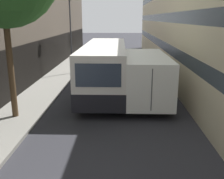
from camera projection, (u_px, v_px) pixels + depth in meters
The scene contains 7 objects.
ground_plane at pixel (112, 105), 14.78m from camera, with size 150.00×150.00×0.00m, color #2B2B30.
sidewalk_left at pixel (31, 103), 14.89m from camera, with size 2.38×60.00×0.16m.
building_right_apartment at pixel (213, 12), 13.30m from camera, with size 2.40×60.00×10.15m.
bus at pixel (105, 67), 17.03m from camera, with size 2.58×10.60×3.12m.
box_truck at pixel (144, 73), 16.01m from camera, with size 2.38×8.84×2.73m.
panel_van at pixel (101, 55), 26.62m from camera, with size 1.83×4.29×2.03m.
street_lamp at pixel (70, 20), 21.41m from camera, with size 0.36×0.80×6.27m.
Camera 1 is at (0.43, 0.98, 4.73)m, focal length 42.00 mm.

